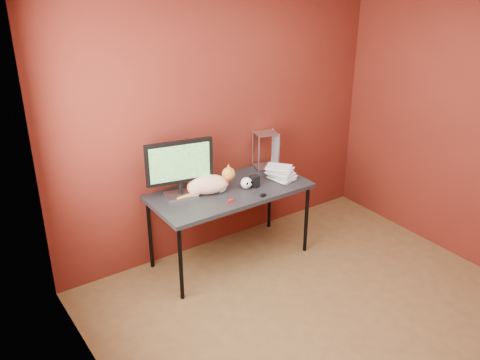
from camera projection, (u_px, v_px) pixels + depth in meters
room at (355, 164)px, 3.72m from camera, size 3.52×3.52×2.61m
desk at (230, 194)px, 4.98m from camera, size 1.50×0.70×0.75m
monitor at (180, 166)px, 4.72m from camera, size 0.60×0.25×0.53m
cat at (209, 184)px, 4.86m from camera, size 0.55×0.32×0.26m
skull_mug at (246, 183)px, 4.96m from camera, size 0.11×0.11×0.11m
speaker at (255, 181)px, 5.00m from camera, size 0.10×0.10×0.11m
book_stack at (278, 110)px, 4.83m from camera, size 0.29×0.29×1.42m
wire_rack at (266, 150)px, 5.38m from camera, size 0.25×0.23×0.37m
pocket_knife at (231, 201)px, 4.73m from camera, size 0.07×0.03×0.01m
black_gadget at (263, 195)px, 4.83m from camera, size 0.05×0.04×0.02m
washer at (231, 198)px, 4.79m from camera, size 0.04×0.04×0.00m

